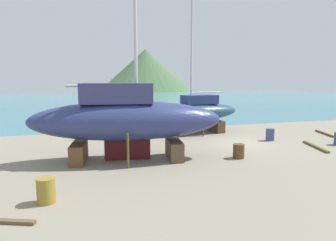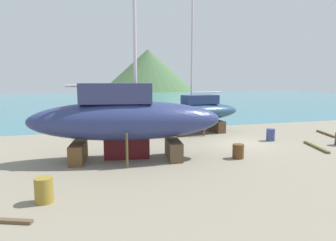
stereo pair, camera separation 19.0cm
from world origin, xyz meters
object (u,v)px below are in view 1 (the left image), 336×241
at_px(sailboat_far_slipway, 126,119).
at_px(sailboat_large_starboard, 195,112).
at_px(barrel_tipped_center, 239,151).
at_px(barrel_rust_far, 270,135).
at_px(worker, 132,126).
at_px(barrel_tar_black, 46,190).

height_order(sailboat_far_slipway, sailboat_large_starboard, sailboat_far_slipway).
height_order(barrel_tipped_center, barrel_rust_far, barrel_rust_far).
height_order(sailboat_far_slipway, barrel_tipped_center, sailboat_far_slipway).
xyz_separation_m(sailboat_far_slipway, worker, (1.36, 6.36, -1.37)).
height_order(worker, barrel_tar_black, worker).
bearing_deg(barrel_tipped_center, barrel_tar_black, -160.70).
bearing_deg(sailboat_large_starboard, barrel_tipped_center, 79.73).
height_order(sailboat_far_slipway, barrel_tar_black, sailboat_far_slipway).
relative_size(sailboat_large_starboard, worker, 7.09).
height_order(worker, barrel_rust_far, worker).
bearing_deg(barrel_tipped_center, sailboat_large_starboard, 85.68).
relative_size(sailboat_far_slipway, sailboat_large_starboard, 1.35).
bearing_deg(sailboat_large_starboard, worker, -5.53).
distance_m(sailboat_large_starboard, worker, 5.25).
xyz_separation_m(barrel_tar_black, barrel_tipped_center, (9.50, 3.33, -0.06)).
xyz_separation_m(sailboat_far_slipway, sailboat_large_starboard, (6.53, 6.39, -0.48)).
distance_m(worker, barrel_rust_far, 10.08).
bearing_deg(sailboat_large_starboard, sailboat_far_slipway, 38.46).
bearing_deg(sailboat_far_slipway, barrel_rust_far, 19.85).
distance_m(barrel_tar_black, barrel_tipped_center, 10.07).
distance_m(sailboat_far_slipway, sailboat_large_starboard, 9.15).
bearing_deg(barrel_rust_far, sailboat_large_starboard, 133.33).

